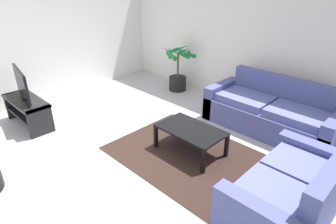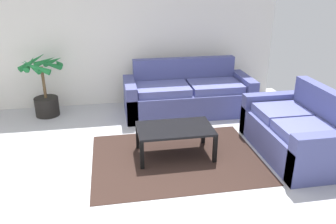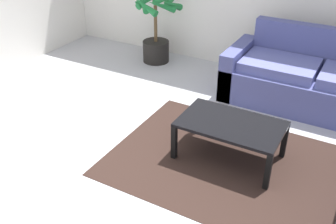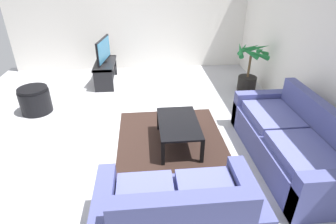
% 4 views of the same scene
% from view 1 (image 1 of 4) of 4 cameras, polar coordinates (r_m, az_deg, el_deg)
% --- Properties ---
extents(ground_plane, '(6.60, 6.60, 0.00)m').
position_cam_1_polar(ground_plane, '(4.45, -8.74, -8.44)').
color(ground_plane, '#B2B2B7').
extents(wall_back, '(6.00, 0.06, 2.70)m').
position_cam_1_polar(wall_back, '(6.05, 14.16, 14.36)').
color(wall_back, silver).
rests_on(wall_back, ground).
extents(wall_left, '(0.06, 6.00, 2.70)m').
position_cam_1_polar(wall_left, '(6.48, -26.46, 13.23)').
color(wall_left, silver).
rests_on(wall_left, ground).
extents(couch_main, '(2.20, 0.90, 0.90)m').
position_cam_1_polar(couch_main, '(5.25, 19.83, -0.34)').
color(couch_main, '#4C518C').
rests_on(couch_main, ground).
extents(couch_loveseat, '(0.90, 1.61, 0.90)m').
position_cam_1_polar(couch_loveseat, '(3.53, 23.20, -15.01)').
color(couch_loveseat, '#4C518C').
rests_on(couch_loveseat, ground).
extents(tv_stand, '(1.10, 0.45, 0.50)m').
position_cam_1_polar(tv_stand, '(5.67, -26.32, 0.65)').
color(tv_stand, black).
rests_on(tv_stand, ground).
extents(tv, '(0.90, 0.20, 0.55)m').
position_cam_1_polar(tv, '(5.51, -27.23, 5.02)').
color(tv, black).
rests_on(tv, tv_stand).
extents(coffee_table, '(0.99, 0.61, 0.41)m').
position_cam_1_polar(coffee_table, '(4.30, 4.55, -3.92)').
color(coffee_table, black).
rests_on(coffee_table, ground).
extents(area_rug, '(2.20, 1.70, 0.01)m').
position_cam_1_polar(area_rug, '(4.42, 3.54, -8.34)').
color(area_rug, black).
rests_on(area_rug, ground).
extents(potted_palm, '(0.78, 0.74, 1.06)m').
position_cam_1_polar(potted_palm, '(6.63, 2.09, 8.25)').
color(potted_palm, black).
rests_on(potted_palm, ground).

